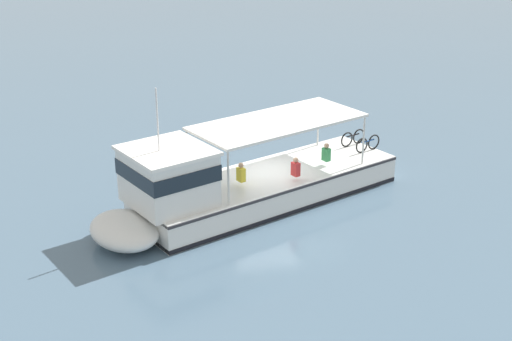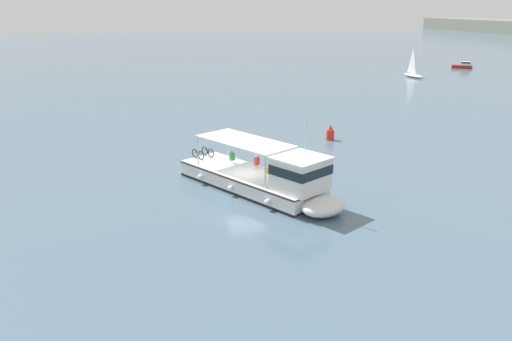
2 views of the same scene
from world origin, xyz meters
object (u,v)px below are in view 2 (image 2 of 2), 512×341
at_px(channel_buoy, 330,133).
at_px(ferry_main, 267,180).
at_px(sailboat_horizon_east, 413,74).
at_px(motorboat_near_starboard, 464,65).

bearing_deg(channel_buoy, ferry_main, -39.86).
bearing_deg(sailboat_horizon_east, motorboat_near_starboard, 116.43).
xyz_separation_m(motorboat_near_starboard, channel_buoy, (42.01, -46.91, 0.02)).
bearing_deg(sailboat_horizon_east, ferry_main, -41.55).
height_order(ferry_main, channel_buoy, ferry_main).
bearing_deg(motorboat_near_starboard, channel_buoy, -48.15).
distance_m(motorboat_near_starboard, channel_buoy, 62.98).
bearing_deg(motorboat_near_starboard, sailboat_horizon_east, -63.57).
height_order(ferry_main, motorboat_near_starboard, ferry_main).
xyz_separation_m(ferry_main, motorboat_near_starboard, (-53.74, 56.70, -0.47)).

